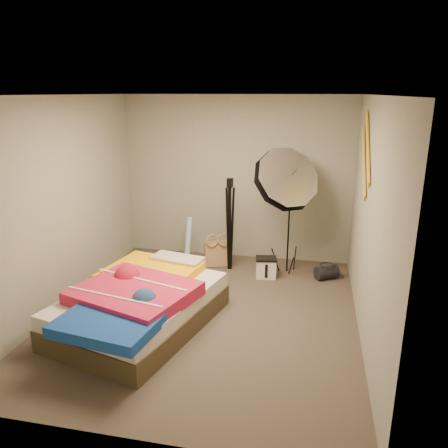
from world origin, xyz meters
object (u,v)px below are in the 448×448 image
(camera_tripod, at_px, (230,218))
(photo_umbrella, at_px, (284,181))
(wrapping_roll, at_px, (188,241))
(camera_case, at_px, (266,268))
(duffel_bag, at_px, (327,272))
(bed, at_px, (140,304))
(tote_bag, at_px, (217,254))

(camera_tripod, bearing_deg, photo_umbrella, -6.59)
(wrapping_roll, distance_m, camera_case, 1.29)
(camera_case, distance_m, duffel_bag, 0.85)
(wrapping_roll, bearing_deg, camera_case, -14.06)
(photo_umbrella, distance_m, camera_tripod, 0.97)
(duffel_bag, bearing_deg, bed, -169.74)
(duffel_bag, distance_m, photo_umbrella, 1.44)
(camera_case, relative_size, photo_umbrella, 0.14)
(duffel_bag, height_order, camera_tripod, camera_tripod)
(camera_case, bearing_deg, bed, -136.11)
(duffel_bag, xyz_separation_m, photo_umbrella, (-0.64, -0.01, 1.28))
(tote_bag, bearing_deg, wrapping_roll, 156.57)
(camera_case, bearing_deg, camera_tripod, 150.72)
(duffel_bag, bearing_deg, camera_tripod, 146.77)
(wrapping_roll, bearing_deg, camera_tripod, -8.61)
(tote_bag, relative_size, camera_case, 1.39)
(duffel_bag, distance_m, camera_tripod, 1.57)
(duffel_bag, bearing_deg, photo_umbrella, 150.91)
(tote_bag, height_order, bed, bed)
(tote_bag, relative_size, camera_tripod, 0.28)
(duffel_bag, distance_m, bed, 2.72)
(wrapping_roll, relative_size, photo_umbrella, 0.37)
(camera_case, relative_size, duffel_bag, 0.87)
(tote_bag, relative_size, wrapping_roll, 0.53)
(duffel_bag, height_order, bed, bed)
(bed, relative_size, photo_umbrella, 1.16)
(bed, height_order, camera_tripod, camera_tripod)
(wrapping_roll, xyz_separation_m, bed, (0.01, -1.93, -0.08))
(photo_umbrella, bearing_deg, camera_case, -149.47)
(bed, bearing_deg, photo_umbrella, 50.74)
(camera_case, distance_m, photo_umbrella, 1.26)
(tote_bag, height_order, photo_umbrella, photo_umbrella)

